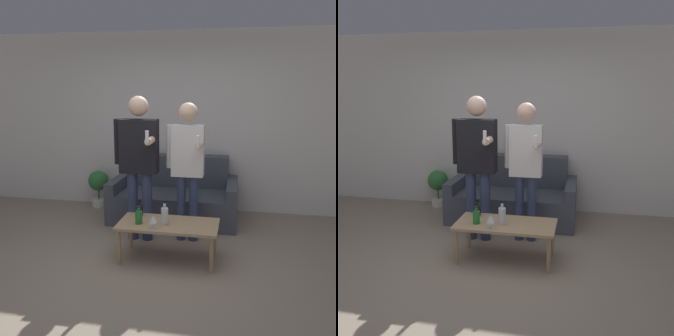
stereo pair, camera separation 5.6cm
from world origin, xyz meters
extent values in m
plane|color=gray|center=(0.00, 0.00, 0.00)|extent=(16.00, 16.00, 0.00)
cube|color=silver|center=(0.00, 2.32, 1.35)|extent=(8.00, 0.06, 2.70)
cube|color=#474C56|center=(0.06, 1.60, 0.21)|extent=(1.50, 0.68, 0.42)
cube|color=#474C56|center=(0.06, 2.07, 0.44)|extent=(1.50, 0.27, 0.89)
cube|color=#474C56|center=(-0.76, 1.73, 0.29)|extent=(0.14, 0.95, 0.59)
cube|color=#474C56|center=(0.88, 1.73, 0.29)|extent=(0.14, 0.95, 0.59)
cube|color=tan|center=(0.22, 0.43, 0.41)|extent=(1.09, 0.54, 0.03)
cylinder|color=tan|center=(-0.27, 0.21, 0.20)|extent=(0.04, 0.04, 0.40)
cylinder|color=tan|center=(0.72, 0.21, 0.20)|extent=(0.04, 0.04, 0.40)
cylinder|color=tan|center=(-0.27, 0.66, 0.20)|extent=(0.04, 0.04, 0.40)
cylinder|color=tan|center=(0.72, 0.66, 0.20)|extent=(0.04, 0.04, 0.40)
cylinder|color=silver|center=(0.19, 0.39, 0.52)|extent=(0.08, 0.08, 0.18)
cylinder|color=silver|center=(0.19, 0.39, 0.64)|extent=(0.03, 0.03, 0.07)
cylinder|color=black|center=(0.19, 0.39, 0.67)|extent=(0.03, 0.03, 0.01)
cylinder|color=black|center=(-0.15, 0.62, 0.49)|extent=(0.08, 0.08, 0.13)
cylinder|color=black|center=(-0.15, 0.62, 0.58)|extent=(0.03, 0.03, 0.05)
cylinder|color=black|center=(-0.15, 0.62, 0.60)|extent=(0.03, 0.03, 0.01)
cylinder|color=#23752D|center=(-0.09, 0.36, 0.50)|extent=(0.08, 0.08, 0.14)
cylinder|color=#23752D|center=(-0.09, 0.36, 0.59)|extent=(0.03, 0.03, 0.05)
cylinder|color=black|center=(-0.09, 0.36, 0.61)|extent=(0.03, 0.03, 0.01)
cylinder|color=silver|center=(0.10, 0.25, 0.43)|extent=(0.08, 0.08, 0.01)
cylinder|color=silver|center=(0.10, 0.25, 0.46)|extent=(0.01, 0.01, 0.06)
cone|color=silver|center=(0.10, 0.25, 0.53)|extent=(0.08, 0.08, 0.08)
cylinder|color=navy|center=(-0.32, 0.94, 0.43)|extent=(0.13, 0.13, 0.86)
cylinder|color=navy|center=(-0.14, 0.94, 0.43)|extent=(0.13, 0.13, 0.86)
cube|color=black|center=(-0.23, 0.94, 1.18)|extent=(0.46, 0.20, 0.65)
sphere|color=beige|center=(-0.23, 0.94, 1.66)|extent=(0.24, 0.24, 0.24)
cylinder|color=black|center=(-0.50, 0.94, 1.23)|extent=(0.08, 0.08, 0.55)
cylinder|color=beige|center=(-0.05, 0.79, 1.28)|extent=(0.08, 0.29, 0.08)
cube|color=white|center=(-0.05, 0.62, 1.34)|extent=(0.03, 0.03, 0.14)
cylinder|color=navy|center=(0.27, 1.03, 0.41)|extent=(0.11, 0.11, 0.82)
cylinder|color=navy|center=(0.43, 1.03, 0.41)|extent=(0.11, 0.11, 0.82)
cube|color=white|center=(0.35, 1.03, 1.13)|extent=(0.39, 0.17, 0.62)
sphere|color=beige|center=(0.35, 1.03, 1.59)|extent=(0.23, 0.23, 0.23)
cylinder|color=white|center=(0.12, 1.03, 1.18)|extent=(0.07, 0.07, 0.53)
cylinder|color=beige|center=(0.50, 0.89, 1.23)|extent=(0.07, 0.27, 0.07)
cube|color=white|center=(0.50, 0.73, 1.29)|extent=(0.03, 0.03, 0.14)
cylinder|color=silver|center=(-1.24, 2.11, 0.06)|extent=(0.22, 0.22, 0.12)
cylinder|color=#476B38|center=(-1.24, 2.11, 0.22)|extent=(0.03, 0.03, 0.19)
sphere|color=#337A38|center=(-1.24, 2.11, 0.42)|extent=(0.32, 0.32, 0.32)
camera|label=1|loc=(0.96, -3.35, 1.87)|focal=40.00mm
camera|label=2|loc=(1.02, -3.34, 1.87)|focal=40.00mm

